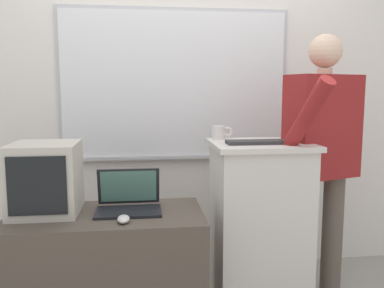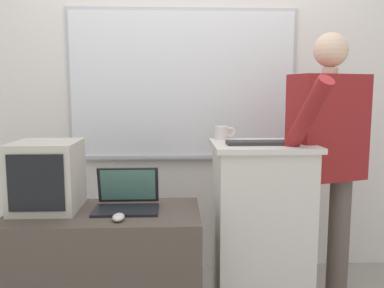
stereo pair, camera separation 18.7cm
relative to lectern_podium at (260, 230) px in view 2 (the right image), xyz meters
name	(u,v)px [view 2 (the right image)]	position (x,y,z in m)	size (l,w,h in m)	color
back_wall	(187,82)	(-0.41, 0.75, 0.88)	(6.40, 0.17, 2.83)	silver
lectern_podium	(260,230)	(0.00, 0.00, 0.00)	(0.58, 0.50, 1.05)	beige
side_desk	(106,275)	(-0.88, -0.19, -0.17)	(1.02, 0.52, 0.71)	#4C4238
person_presenter	(327,154)	(0.40, 0.05, 0.45)	(0.62, 0.65, 1.68)	brown
laptop	(127,197)	(-0.77, -0.13, 0.25)	(0.34, 0.26, 0.22)	black
wireless_keyboard	(261,143)	(-0.02, -0.06, 0.53)	(0.39, 0.12, 0.02)	#2D2D30
computer_mouse_by_laptop	(118,217)	(-0.79, -0.34, 0.20)	(0.06, 0.10, 0.03)	silver
crt_monitor	(47,176)	(-1.19, -0.13, 0.37)	(0.34, 0.36, 0.37)	#BCB7A8
coffee_mug	(222,133)	(-0.21, 0.18, 0.57)	(0.13, 0.08, 0.08)	silver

